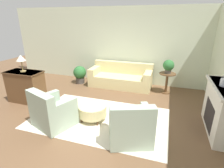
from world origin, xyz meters
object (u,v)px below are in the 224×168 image
(armchair_right, at_px, (130,127))
(table_lamp, at_px, (21,59))
(potted_plant_on_side_table, at_px, (169,66))
(dresser, at_px, (26,86))
(potted_plant_floor, at_px, (80,74))
(armchair_left, at_px, (52,112))
(couch, at_px, (121,78))
(side_table, at_px, (167,80))
(ottoman_table, at_px, (93,110))

(armchair_right, distance_m, table_lamp, 3.63)
(potted_plant_on_side_table, bearing_deg, dresser, -153.85)
(armchair_right, xyz_separation_m, table_lamp, (-3.38, 0.90, 0.95))
(potted_plant_on_side_table, relative_size, potted_plant_floor, 0.66)
(armchair_right, bearing_deg, dresser, 165.17)
(potted_plant_floor, height_order, table_lamp, table_lamp)
(potted_plant_floor, bearing_deg, armchair_left, -74.65)
(couch, distance_m, armchair_right, 3.19)
(couch, distance_m, table_lamp, 3.32)
(side_table, xyz_separation_m, potted_plant_on_side_table, (-0.00, 0.00, 0.47))
(armchair_right, height_order, potted_plant_floor, armchair_right)
(side_table, relative_size, dresser, 0.65)
(ottoman_table, xyz_separation_m, table_lamp, (-2.32, 0.37, 1.05))
(armchair_right, relative_size, potted_plant_floor, 1.53)
(armchair_right, xyz_separation_m, side_table, (0.60, 2.85, 0.12))
(armchair_left, relative_size, dresser, 0.98)
(side_table, xyz_separation_m, potted_plant_floor, (-3.22, -0.03, -0.09))
(couch, relative_size, dresser, 2.10)
(potted_plant_on_side_table, relative_size, table_lamp, 0.92)
(armchair_left, relative_size, potted_plant_floor, 1.53)
(side_table, relative_size, potted_plant_on_side_table, 1.55)
(dresser, bearing_deg, armchair_right, -14.83)
(couch, relative_size, table_lamp, 4.62)
(couch, height_order, armchair_right, armchair_right)
(armchair_right, relative_size, side_table, 1.51)
(potted_plant_floor, bearing_deg, armchair_right, -47.23)
(dresser, distance_m, table_lamp, 0.82)
(armchair_right, bearing_deg, couch, 108.74)
(couch, xyz_separation_m, ottoman_table, (-0.04, -2.49, -0.05))
(side_table, distance_m, potted_plant_on_side_table, 0.47)
(armchair_left, bearing_deg, dresser, 149.88)
(armchair_right, xyz_separation_m, dresser, (-3.38, 0.90, 0.13))
(armchair_left, xyz_separation_m, potted_plant_floor, (-0.78, 2.83, 0.03))
(armchair_right, relative_size, potted_plant_on_side_table, 2.33)
(ottoman_table, bearing_deg, armchair_left, -145.95)
(ottoman_table, height_order, potted_plant_floor, potted_plant_floor)
(armchair_left, distance_m, ottoman_table, 0.95)
(side_table, relative_size, table_lamp, 1.43)
(couch, bearing_deg, dresser, -138.01)
(armchair_left, relative_size, armchair_right, 1.00)
(armchair_right, distance_m, potted_plant_floor, 3.85)
(dresser, xyz_separation_m, potted_plant_on_side_table, (3.99, 1.96, 0.46))
(table_lamp, bearing_deg, couch, 41.99)
(ottoman_table, bearing_deg, potted_plant_on_side_table, 54.43)
(armchair_right, height_order, table_lamp, table_lamp)
(armchair_right, distance_m, potted_plant_on_side_table, 2.97)
(armchair_left, bearing_deg, ottoman_table, 34.05)
(side_table, bearing_deg, potted_plant_on_side_table, 180.00)
(couch, xyz_separation_m, potted_plant_floor, (-1.59, -0.19, 0.07))
(potted_plant_on_side_table, bearing_deg, potted_plant_floor, -179.54)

